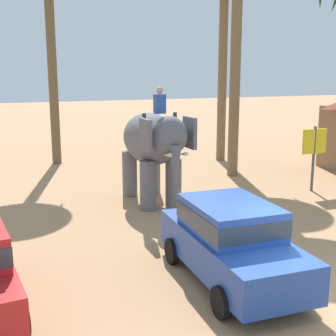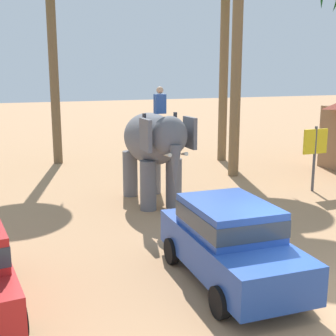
# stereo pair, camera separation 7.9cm
# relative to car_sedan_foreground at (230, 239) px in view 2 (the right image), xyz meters

# --- Properties ---
(ground_plane) EXTENTS (120.00, 120.00, 0.00)m
(ground_plane) POSITION_rel_car_sedan_foreground_xyz_m (0.95, -1.42, -0.93)
(ground_plane) COLOR tan
(car_sedan_foreground) EXTENTS (1.98, 4.15, 1.70)m
(car_sedan_foreground) POSITION_rel_car_sedan_foreground_xyz_m (0.00, 0.00, 0.00)
(car_sedan_foreground) COLOR #23479E
(car_sedan_foreground) RESTS_ON ground
(elephant_with_mahout) EXTENTS (1.66, 3.88, 3.88)m
(elephant_with_mahout) POSITION_rel_car_sedan_foreground_xyz_m (0.48, 6.09, 1.06)
(elephant_with_mahout) COLOR slate
(elephant_with_mahout) RESTS_ON ground
(signboard_yellow) EXTENTS (1.00, 0.10, 2.40)m
(signboard_yellow) POSITION_rel_car_sedan_foreground_xyz_m (6.47, 5.42, 0.76)
(signboard_yellow) COLOR #4C4C51
(signboard_yellow) RESTS_ON ground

